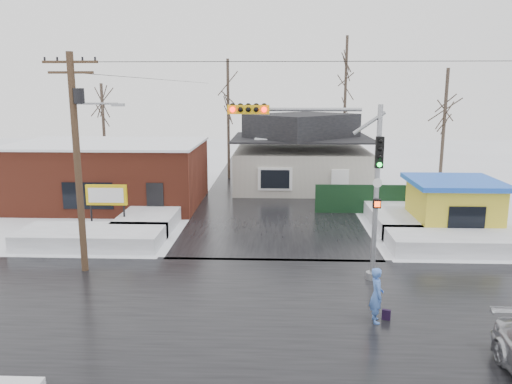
{
  "coord_description": "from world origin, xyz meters",
  "views": [
    {
      "loc": [
        0.08,
        -16.24,
        7.58
      ],
      "look_at": [
        -0.83,
        5.78,
        3.0
      ],
      "focal_mm": 35.0,
      "sensor_mm": 36.0,
      "label": 1
    }
  ],
  "objects_px": {
    "utility_pole": "(78,151)",
    "marquee_sign": "(107,196)",
    "traffic_signal": "(337,169)",
    "pedestrian": "(377,296)",
    "kiosk": "(453,206)"
  },
  "relations": [
    {
      "from": "utility_pole",
      "to": "marquee_sign",
      "type": "height_order",
      "value": "utility_pole"
    },
    {
      "from": "traffic_signal",
      "to": "utility_pole",
      "type": "xyz_separation_m",
      "value": [
        -10.36,
        0.53,
        0.57
      ]
    },
    {
      "from": "pedestrian",
      "to": "utility_pole",
      "type": "bearing_deg",
      "value": 67.64
    },
    {
      "from": "utility_pole",
      "to": "marquee_sign",
      "type": "bearing_deg",
      "value": 100.13
    },
    {
      "from": "kiosk",
      "to": "utility_pole",
      "type": "bearing_deg",
      "value": -159.56
    },
    {
      "from": "kiosk",
      "to": "pedestrian",
      "type": "xyz_separation_m",
      "value": [
        -6.1,
        -10.8,
        -0.53
      ]
    },
    {
      "from": "utility_pole",
      "to": "kiosk",
      "type": "xyz_separation_m",
      "value": [
        17.43,
        6.49,
        -3.65
      ]
    },
    {
      "from": "utility_pole",
      "to": "kiosk",
      "type": "height_order",
      "value": "utility_pole"
    },
    {
      "from": "kiosk",
      "to": "pedestrian",
      "type": "bearing_deg",
      "value": -119.45
    },
    {
      "from": "traffic_signal",
      "to": "pedestrian",
      "type": "relative_size",
      "value": 3.74
    },
    {
      "from": "utility_pole",
      "to": "marquee_sign",
      "type": "xyz_separation_m",
      "value": [
        -1.07,
        5.99,
        -3.19
      ]
    },
    {
      "from": "utility_pole",
      "to": "kiosk",
      "type": "bearing_deg",
      "value": 20.44
    },
    {
      "from": "utility_pole",
      "to": "marquee_sign",
      "type": "distance_m",
      "value": 6.87
    },
    {
      "from": "traffic_signal",
      "to": "kiosk",
      "type": "xyz_separation_m",
      "value": [
        7.07,
        7.03,
        -3.08
      ]
    },
    {
      "from": "utility_pole",
      "to": "kiosk",
      "type": "relative_size",
      "value": 1.96
    }
  ]
}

